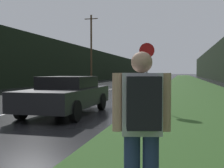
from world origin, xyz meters
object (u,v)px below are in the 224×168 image
Objects in this scene: stop_sign at (147,69)px; car_passing_near at (67,94)px; hitchhiker_with_backpack at (142,124)px; car_passing_far at (146,79)px.

car_passing_near is (-2.62, -2.11, -0.92)m from stop_sign.
stop_sign is 1.59× the size of hitchhiker_with_backpack.
hitchhiker_with_backpack is (0.99, -8.69, -0.64)m from stop_sign.
hitchhiker_with_backpack is at bearing 96.92° from car_passing_far.
stop_sign is at bearing 97.09° from car_passing_far.
stop_sign is at bearing -141.12° from car_passing_near.
hitchhiker_with_backpack is 29.94m from car_passing_far.
car_passing_near is 23.14m from car_passing_far.
hitchhiker_with_backpack is 0.40× the size of car_passing_far.
stop_sign is at bearing 83.63° from hitchhiker_with_backpack.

